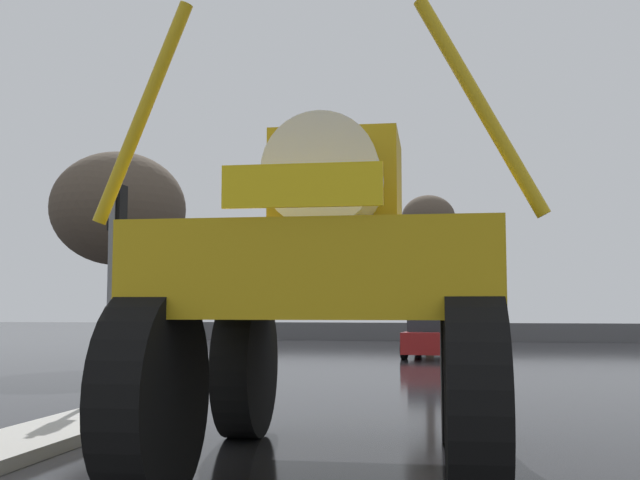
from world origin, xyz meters
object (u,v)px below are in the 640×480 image
traffic_signal_far_left (491,287)px  bare_tree_far_center (428,222)px  bare_tree_left (118,209)px  sedan_ahead (436,336)px  traffic_signal_near_left (115,239)px  oversize_sprayer (334,291)px

traffic_signal_far_left → bare_tree_far_center: size_ratio=0.50×
traffic_signal_far_left → bare_tree_left: (-11.35, -8.00, 2.22)m
sedan_ahead → traffic_signal_near_left: 14.66m
oversize_sprayer → traffic_signal_far_left: 21.52m
sedan_ahead → traffic_signal_near_left: (-5.22, -13.52, 2.20)m
sedan_ahead → bare_tree_left: size_ratio=0.67×
sedan_ahead → bare_tree_left: (-9.35, -4.78, 3.94)m
traffic_signal_near_left → sedan_ahead: bearing=68.9°
sedan_ahead → traffic_signal_far_left: 4.16m
sedan_ahead → traffic_signal_far_left: size_ratio=1.27×
traffic_signal_near_left → bare_tree_far_center: size_ratio=0.59×
oversize_sprayer → traffic_signal_far_left: size_ratio=1.59×
traffic_signal_far_left → oversize_sprayer: bearing=-96.5°
traffic_signal_near_left → bare_tree_left: size_ratio=0.62×
traffic_signal_far_left → sedan_ahead: bearing=-121.7°
bare_tree_left → bare_tree_far_center: bearing=56.2°
oversize_sprayer → sedan_ahead: oversize_sprayer is taller
bare_tree_left → traffic_signal_near_left: bearing=-64.7°
oversize_sprayer → traffic_signal_far_left: (2.45, 21.38, 0.59)m
traffic_signal_near_left → traffic_signal_far_left: size_ratio=1.19×
sedan_ahead → bare_tree_far_center: 9.69m
traffic_signal_near_left → traffic_signal_far_left: 18.24m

